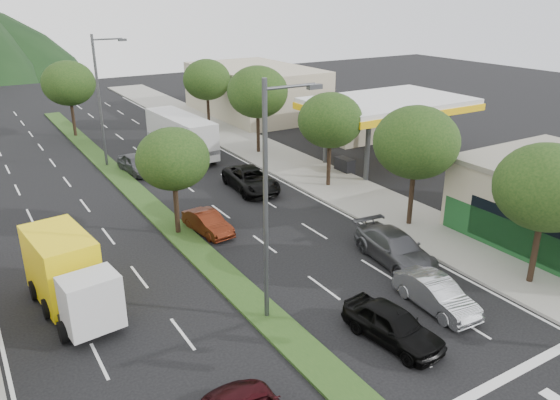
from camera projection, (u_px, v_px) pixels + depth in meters
sidewalk_right at (295, 166)px, 42.66m from camera, size 5.00×90.00×0.15m
median at (126, 183)px, 38.95m from camera, size 1.60×56.00×0.12m
gas_canopy at (388, 106)px, 41.81m from camera, size 12.20×8.20×5.25m
bldg_right_far at (255, 91)px, 60.30m from camera, size 10.00×16.00×5.20m
tree_r_a at (547, 187)px, 24.01m from camera, size 4.60×4.60×6.63m
tree_r_b at (416, 142)px, 30.30m from camera, size 4.80×4.80×6.94m
tree_r_c at (330, 120)px, 36.77m from camera, size 4.40×4.40×6.48m
tree_r_d at (258, 92)px, 44.57m from camera, size 5.00×5.00×7.17m
tree_r_e at (207, 80)px, 52.63m from camera, size 4.60×4.60×6.71m
tree_med_near at (173, 159)px, 29.43m from camera, size 4.00×4.00×6.02m
tree_med_far at (68, 83)px, 49.91m from camera, size 4.80×4.80×6.94m
streetlight_near at (270, 193)px, 21.16m from camera, size 2.60×0.25×10.00m
streetlight_mid at (101, 95)px, 41.05m from camera, size 2.60×0.25×10.00m
sedan_silver at (436, 294)px, 23.49m from camera, size 1.72×4.28×1.38m
car_queue_a at (393, 325)px, 21.25m from camera, size 2.27×4.51×1.47m
car_queue_b at (395, 248)px, 27.54m from camera, size 2.75×5.52×1.54m
car_queue_c at (208, 223)px, 30.90m from camera, size 1.76×3.92×1.25m
car_queue_d at (251, 180)px, 37.54m from camera, size 2.98×5.68×1.53m
car_queue_e at (136, 164)px, 41.16m from camera, size 2.16×4.31×1.41m
box_truck at (68, 276)px, 23.37m from camera, size 3.06×6.63×3.17m
motorhome at (181, 135)px, 45.02m from camera, size 3.17×8.97×3.40m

